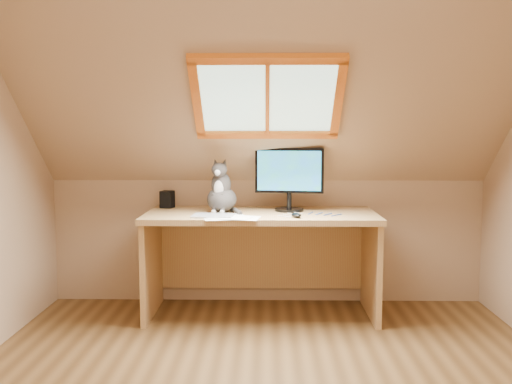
{
  "coord_description": "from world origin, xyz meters",
  "views": [
    {
      "loc": [
        -0.01,
        -2.87,
        1.39
      ],
      "look_at": [
        -0.08,
        1.0,
        0.98
      ],
      "focal_mm": 40.0,
      "sensor_mm": 36.0,
      "label": 1
    }
  ],
  "objects": [
    {
      "name": "room_shell",
      "position": [
        0.0,
        -0.09,
        1.43
      ],
      "size": [
        3.52,
        3.52,
        2.41
      ],
      "color": "tan",
      "rests_on": "ground"
    },
    {
      "name": "desk",
      "position": [
        -0.05,
        1.45,
        0.55
      ],
      "size": [
        1.73,
        0.76,
        0.79
      ],
      "color": "tan",
      "rests_on": "ground"
    },
    {
      "name": "monitor",
      "position": [
        0.17,
        1.46,
        1.07
      ],
      "size": [
        0.52,
        0.22,
        0.48
      ],
      "color": "black",
      "rests_on": "desk"
    },
    {
      "name": "cat",
      "position": [
        -0.35,
        1.39,
        0.94
      ],
      "size": [
        0.27,
        0.31,
        0.41
      ],
      "color": "#47413F",
      "rests_on": "desk"
    },
    {
      "name": "desk_speaker",
      "position": [
        -0.8,
        1.63,
        0.86
      ],
      "size": [
        0.11,
        0.11,
        0.14
      ],
      "primitive_type": "cube",
      "rotation": [
        0.0,
        0.0,
        -0.25
      ],
      "color": "black",
      "rests_on": "desk"
    },
    {
      "name": "graphics_tablet",
      "position": [
        -0.39,
        1.17,
        0.8
      ],
      "size": [
        0.31,
        0.23,
        0.01
      ],
      "primitive_type": "cube",
      "rotation": [
        0.0,
        0.0,
        -0.08
      ],
      "color": "#B2B2B7",
      "rests_on": "desk"
    },
    {
      "name": "mouse",
      "position": [
        0.21,
        1.13,
        0.81
      ],
      "size": [
        0.09,
        0.12,
        0.03
      ],
      "primitive_type": "ellipsoid",
      "rotation": [
        0.0,
        0.0,
        0.35
      ],
      "color": "black",
      "rests_on": "desk"
    },
    {
      "name": "papers",
      "position": [
        -0.23,
        1.12,
        0.79
      ],
      "size": [
        0.35,
        0.3,
        0.01
      ],
      "color": "white",
      "rests_on": "desk"
    },
    {
      "name": "cables",
      "position": [
        0.32,
        1.26,
        0.79
      ],
      "size": [
        0.51,
        0.26,
        0.01
      ],
      "color": "silver",
      "rests_on": "desk"
    }
  ]
}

